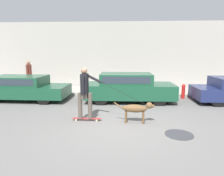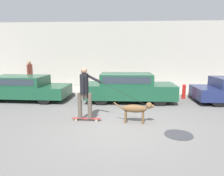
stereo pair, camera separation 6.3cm
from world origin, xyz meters
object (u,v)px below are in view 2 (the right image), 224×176
object	(u,v)px
pedestrian_with_bag	(30,74)
fire_hydrant	(184,91)
parked_car_0	(23,88)
skateboarder	(85,91)
dog	(136,109)
parked_car_1	(129,88)

from	to	relation	value
pedestrian_with_bag	fire_hydrant	xyz separation A→B (m)	(8.53, -1.36, -0.69)
fire_hydrant	parked_car_0	bearing A→B (deg)	-174.53
skateboarder	pedestrian_with_bag	world-z (taller)	pedestrian_with_bag
parked_car_0	dog	bearing A→B (deg)	-27.75
pedestrian_with_bag	fire_hydrant	distance (m)	8.67
parked_car_0	parked_car_1	world-z (taller)	parked_car_1
parked_car_0	skateboarder	distance (m)	4.63
skateboarder	fire_hydrant	bearing A→B (deg)	40.41
dog	fire_hydrant	bearing A→B (deg)	59.98
fire_hydrant	skateboarder	bearing A→B (deg)	-139.94
parked_car_1	fire_hydrant	xyz separation A→B (m)	(2.77, 0.76, -0.27)
parked_car_0	dog	distance (m)	6.10
parked_car_0	skateboarder	size ratio (longest dim) A/B	1.72
skateboarder	fire_hydrant	distance (m)	5.63
dog	pedestrian_with_bag	distance (m)	7.85
pedestrian_with_bag	parked_car_0	bearing A→B (deg)	100.96
pedestrian_with_bag	parked_car_1	bearing A→B (deg)	154.49
parked_car_0	pedestrian_with_bag	xyz separation A→B (m)	(-0.62, 2.12, 0.48)
parked_car_0	pedestrian_with_bag	bearing A→B (deg)	107.56
skateboarder	fire_hydrant	xyz separation A→B (m)	(4.28, 3.60, -0.64)
parked_car_1	skateboarder	world-z (taller)	skateboarder
parked_car_1	skateboarder	distance (m)	3.24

